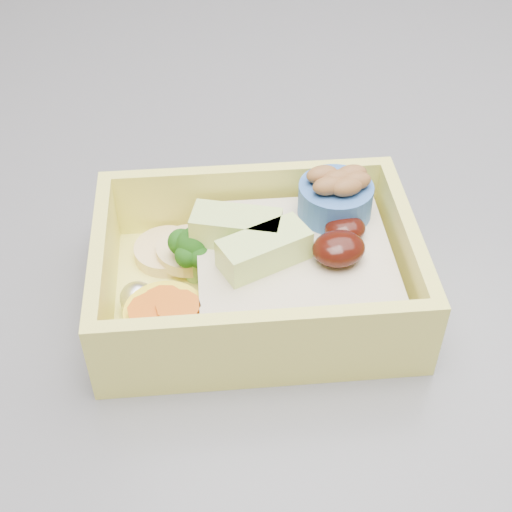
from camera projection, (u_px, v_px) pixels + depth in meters
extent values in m
cube|color=brown|center=(46.00, 35.00, 1.73)|extent=(3.20, 0.60, 0.90)
cube|color=#3C3C41|center=(57.00, 223.00, 0.51)|extent=(1.24, 0.84, 0.04)
cube|color=#F7F066|center=(256.00, 294.00, 0.43)|extent=(0.20, 0.16, 0.01)
cube|color=#F7F066|center=(247.00, 196.00, 0.45)|extent=(0.18, 0.04, 0.04)
cube|color=#F7F066|center=(267.00, 345.00, 0.36)|extent=(0.18, 0.04, 0.04)
cube|color=#F7F066|center=(405.00, 253.00, 0.41)|extent=(0.03, 0.11, 0.04)
cube|color=#F7F066|center=(103.00, 272.00, 0.40)|extent=(0.03, 0.11, 0.04)
cube|color=tan|center=(294.00, 270.00, 0.41)|extent=(0.13, 0.12, 0.03)
ellipsoid|color=black|center=(339.00, 249.00, 0.40)|extent=(0.03, 0.03, 0.02)
ellipsoid|color=black|center=(345.00, 229.00, 0.41)|extent=(0.03, 0.02, 0.01)
cube|color=#D2F37F|center=(264.00, 250.00, 0.39)|extent=(0.05, 0.03, 0.02)
cube|color=#D2F37F|center=(236.00, 227.00, 0.41)|extent=(0.06, 0.04, 0.02)
cylinder|color=#7CA85A|center=(195.00, 267.00, 0.43)|extent=(0.01, 0.01, 0.02)
sphere|color=#1B5212|center=(193.00, 245.00, 0.41)|extent=(0.02, 0.02, 0.02)
sphere|color=#1B5212|center=(207.00, 242.00, 0.42)|extent=(0.02, 0.02, 0.02)
sphere|color=#1B5212|center=(181.00, 242.00, 0.42)|extent=(0.02, 0.02, 0.02)
sphere|color=#1B5212|center=(199.00, 256.00, 0.41)|extent=(0.01, 0.01, 0.01)
sphere|color=#1B5212|center=(187.00, 256.00, 0.41)|extent=(0.01, 0.01, 0.01)
sphere|color=#1B5212|center=(193.00, 238.00, 0.42)|extent=(0.01, 0.01, 0.01)
cylinder|color=yellow|center=(166.00, 322.00, 0.39)|extent=(0.04, 0.04, 0.02)
cylinder|color=#D95D12|center=(164.00, 303.00, 0.38)|extent=(0.02, 0.02, 0.00)
cylinder|color=#D95D12|center=(150.00, 311.00, 0.38)|extent=(0.02, 0.02, 0.00)
cylinder|color=#D95D12|center=(178.00, 308.00, 0.38)|extent=(0.02, 0.02, 0.00)
cylinder|color=#DBB77E|center=(167.00, 251.00, 0.44)|extent=(0.04, 0.04, 0.01)
cylinder|color=#DBB77E|center=(189.00, 250.00, 0.43)|extent=(0.04, 0.04, 0.01)
ellipsoid|color=white|center=(218.00, 233.00, 0.45)|extent=(0.02, 0.02, 0.02)
ellipsoid|color=white|center=(137.00, 298.00, 0.40)|extent=(0.02, 0.02, 0.02)
cylinder|color=#3463B2|center=(335.00, 199.00, 0.42)|extent=(0.04, 0.04, 0.02)
ellipsoid|color=brown|center=(337.00, 179.00, 0.41)|extent=(0.02, 0.02, 0.01)
ellipsoid|color=brown|center=(351.00, 174.00, 0.42)|extent=(0.02, 0.02, 0.01)
ellipsoid|color=brown|center=(322.00, 174.00, 0.42)|extent=(0.02, 0.02, 0.01)
ellipsoid|color=brown|center=(347.00, 187.00, 0.41)|extent=(0.02, 0.02, 0.01)
ellipsoid|color=brown|center=(329.00, 186.00, 0.41)|extent=(0.02, 0.02, 0.01)
ellipsoid|color=brown|center=(355.00, 181.00, 0.41)|extent=(0.02, 0.02, 0.01)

